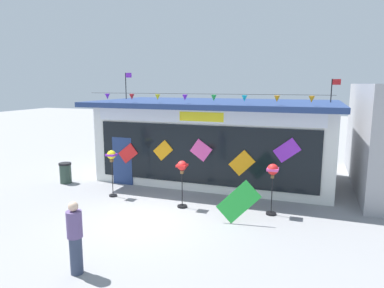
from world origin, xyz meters
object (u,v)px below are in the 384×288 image
(kite_shop_building, at_px, (217,139))
(wind_spinner_far_left, at_px, (112,160))
(person_near_camera, at_px, (75,237))
(trash_bin, at_px, (66,173))
(wind_spinner_left, at_px, (182,171))
(display_kite_on_ground, at_px, (239,202))
(wind_spinner_center_left, at_px, (273,175))

(kite_shop_building, xyz_separation_m, wind_spinner_far_left, (-2.99, -3.85, -0.35))
(person_near_camera, bearing_deg, trash_bin, -140.80)
(wind_spinner_left, xyz_separation_m, display_kite_on_ground, (2.10, -0.71, -0.59))
(kite_shop_building, distance_m, person_near_camera, 8.87)
(kite_shop_building, height_order, person_near_camera, kite_shop_building)
(wind_spinner_left, bearing_deg, display_kite_on_ground, -18.75)
(wind_spinner_center_left, relative_size, display_kite_on_ground, 1.35)
(trash_bin, distance_m, display_kite_on_ground, 8.07)
(person_near_camera, xyz_separation_m, display_kite_on_ground, (2.81, 4.00, -0.18))
(wind_spinner_far_left, xyz_separation_m, display_kite_on_ground, (4.99, -0.93, -0.73))
(wind_spinner_left, distance_m, trash_bin, 5.92)
(wind_spinner_far_left, distance_m, wind_spinner_center_left, 5.85)
(kite_shop_building, distance_m, wind_spinner_left, 4.11)
(trash_bin, bearing_deg, wind_spinner_center_left, -4.93)
(trash_bin, bearing_deg, kite_shop_building, 26.93)
(wind_spinner_far_left, xyz_separation_m, wind_spinner_center_left, (5.85, 0.12, -0.08))
(person_near_camera, height_order, display_kite_on_ground, person_near_camera)
(wind_spinner_far_left, height_order, wind_spinner_center_left, wind_spinner_far_left)
(trash_bin, bearing_deg, wind_spinner_far_left, -16.87)
(person_near_camera, distance_m, trash_bin, 7.71)
(wind_spinner_left, xyz_separation_m, wind_spinner_center_left, (2.97, 0.34, 0.07))
(wind_spinner_center_left, relative_size, trash_bin, 1.92)
(display_kite_on_ground, bearing_deg, wind_spinner_left, 161.25)
(person_near_camera, xyz_separation_m, trash_bin, (-5.06, 5.80, -0.41))
(wind_spinner_far_left, distance_m, display_kite_on_ground, 5.13)
(wind_spinner_left, distance_m, display_kite_on_ground, 2.30)
(kite_shop_building, relative_size, wind_spinner_center_left, 5.97)
(kite_shop_building, bearing_deg, trash_bin, -153.07)
(trash_bin, height_order, display_kite_on_ground, display_kite_on_ground)
(wind_spinner_left, bearing_deg, wind_spinner_far_left, 175.65)
(wind_spinner_left, distance_m, person_near_camera, 4.78)
(display_kite_on_ground, bearing_deg, wind_spinner_center_left, 50.62)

